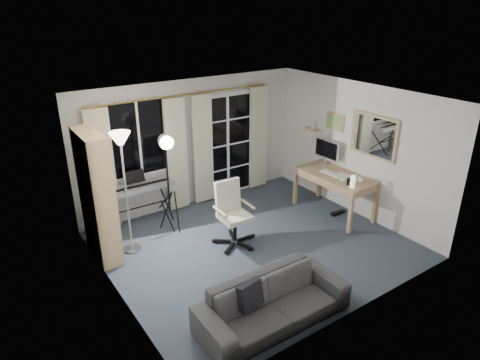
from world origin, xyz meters
The scene contains 17 objects.
floor centered at (0.00, 0.00, -0.01)m, with size 4.50×4.00×0.02m, color #343E4C.
window centered at (-1.05, 1.97, 1.50)m, with size 1.20×0.08×1.40m.
french_door centered at (0.75, 1.97, 1.03)m, with size 1.32×0.09×2.11m.
curtains centered at (-0.14, 1.88, 1.09)m, with size 3.60×0.07×2.13m.
bookshelf centered at (-2.13, 1.10, 0.94)m, with size 0.34×0.93×1.99m.
torchiere_lamp centered at (-1.69, 1.01, 1.56)m, with size 0.33×0.33×1.94m.
keyboard_piano centered at (-1.25, 1.70, 0.70)m, with size 1.28×0.62×0.93m.
studio_light centered at (-0.92, 1.15, 1.43)m, with size 0.37×0.38×1.78m.
office_chair centered at (-0.24, 0.34, 0.62)m, with size 0.70×0.73×1.05m.
desk centered at (1.88, 0.11, 0.68)m, with size 0.75×1.47×0.78m.
monitor centered at (2.08, 0.56, 1.07)m, with size 0.19×0.56×0.49m.
desk_clutter centered at (1.82, -0.13, 0.61)m, with size 0.45×0.89×0.99m.
mug centered at (1.98, -0.39, 0.84)m, with size 0.13×0.10×0.13m, color silver.
wall_mirror centered at (2.22, -0.35, 1.55)m, with size 0.04×0.94×0.74m.
framed_print centered at (2.23, 0.55, 1.60)m, with size 0.03×0.42×0.32m.
wall_shelf centered at (2.16, 1.05, 1.41)m, with size 0.16×0.30×0.18m.
sofa centered at (-0.87, -1.55, 0.38)m, with size 1.94×0.59×0.75m.
Camera 1 is at (-3.59, -4.80, 3.68)m, focal length 32.00 mm.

